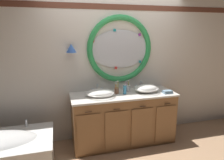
{
  "coord_description": "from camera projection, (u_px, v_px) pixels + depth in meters",
  "views": [
    {
      "loc": [
        -1.01,
        -2.88,
        1.93
      ],
      "look_at": [
        -0.14,
        0.25,
        1.14
      ],
      "focal_mm": 32.44,
      "sensor_mm": 36.0,
      "label": 1
    }
  ],
  "objects": [
    {
      "name": "sink_basin_left",
      "position": [
        100.0,
        93.0,
        3.3
      ],
      "size": [
        0.46,
        0.46,
        0.11
      ],
      "color": "white",
      "rests_on": "vanity_counter"
    },
    {
      "name": "back_wall_assembly",
      "position": [
        115.0,
        65.0,
        3.65
      ],
      "size": [
        6.4,
        0.26,
        2.6
      ],
      "color": "silver",
      "rests_on": "ground_plane"
    },
    {
      "name": "vanity_counter",
      "position": [
        123.0,
        118.0,
        3.55
      ],
      "size": [
        1.79,
        0.66,
        0.89
      ],
      "color": "olive",
      "rests_on": "ground_plane"
    },
    {
      "name": "faucet_set_right",
      "position": [
        140.0,
        85.0,
        3.75
      ],
      "size": [
        0.21,
        0.12,
        0.14
      ],
      "color": "silver",
      "rests_on": "vanity_counter"
    },
    {
      "name": "toothbrush_holder_right",
      "position": [
        128.0,
        88.0,
        3.58
      ],
      "size": [
        0.1,
        0.1,
        0.2
      ],
      "color": "silver",
      "rests_on": "vanity_counter"
    },
    {
      "name": "ground_plane",
      "position": [
        124.0,
        148.0,
        3.41
      ],
      "size": [
        14.0,
        14.0,
        0.0
      ],
      "primitive_type": "plane",
      "color": "tan"
    },
    {
      "name": "faucet_set_left",
      "position": [
        97.0,
        89.0,
        3.54
      ],
      "size": [
        0.22,
        0.12,
        0.14
      ],
      "color": "silver",
      "rests_on": "vanity_counter"
    },
    {
      "name": "sink_basin_right",
      "position": [
        146.0,
        88.0,
        3.51
      ],
      "size": [
        0.42,
        0.42,
        0.14
      ],
      "color": "white",
      "rests_on": "vanity_counter"
    },
    {
      "name": "soap_dispenser",
      "position": [
        125.0,
        89.0,
        3.41
      ],
      "size": [
        0.06,
        0.06,
        0.18
      ],
      "color": "#388EBC",
      "rests_on": "vanity_counter"
    },
    {
      "name": "toothbrush_holder_left",
      "position": [
        117.0,
        90.0,
        3.45
      ],
      "size": [
        0.09,
        0.09,
        0.22
      ],
      "color": "#996647",
      "rests_on": "vanity_counter"
    },
    {
      "name": "folded_hand_towel",
      "position": [
        168.0,
        92.0,
        3.46
      ],
      "size": [
        0.16,
        0.11,
        0.05
      ],
      "color": "#7593A8",
      "rests_on": "vanity_counter"
    }
  ]
}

